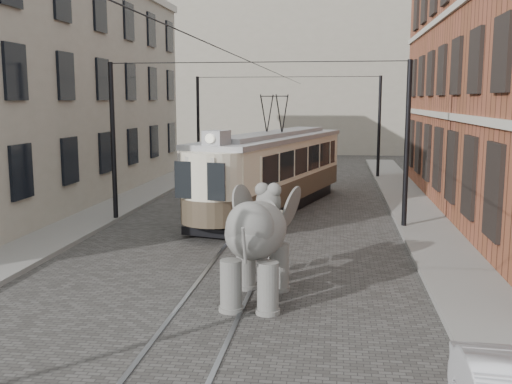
# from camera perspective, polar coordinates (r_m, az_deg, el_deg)

# --- Properties ---
(ground) EXTENTS (120.00, 120.00, 0.00)m
(ground) POSITION_cam_1_polar(r_m,az_deg,el_deg) (16.36, -2.23, -7.58)
(ground) COLOR #43413E
(tram_rails) EXTENTS (1.54, 80.00, 0.02)m
(tram_rails) POSITION_cam_1_polar(r_m,az_deg,el_deg) (16.35, -2.23, -7.54)
(tram_rails) COLOR slate
(tram_rails) RESTS_ON ground
(sidewalk_right) EXTENTS (2.00, 60.00, 0.15)m
(sidewalk_right) POSITION_cam_1_polar(r_m,az_deg,el_deg) (16.44, 19.04, -7.71)
(sidewalk_right) COLOR slate
(sidewalk_right) RESTS_ON ground
(sidewalk_left) EXTENTS (2.00, 60.00, 0.15)m
(sidewalk_left) POSITION_cam_1_polar(r_m,az_deg,el_deg) (18.56, -22.54, -6.03)
(sidewalk_left) COLOR slate
(sidewalk_left) RESTS_ON ground
(stucco_building) EXTENTS (7.00, 24.00, 10.00)m
(stucco_building) POSITION_cam_1_polar(r_m,az_deg,el_deg) (28.92, -20.92, 9.02)
(stucco_building) COLOR gray
(stucco_building) RESTS_ON ground
(distant_block) EXTENTS (28.00, 10.00, 14.00)m
(distant_block) POSITION_cam_1_polar(r_m,az_deg,el_deg) (55.57, 4.95, 11.26)
(distant_block) COLOR gray
(distant_block) RESTS_ON ground
(catenary) EXTENTS (11.00, 30.20, 6.00)m
(catenary) POSITION_cam_1_polar(r_m,az_deg,el_deg) (20.72, -0.45, 4.36)
(catenary) COLOR black
(catenary) RESTS_ON ground
(tram) EXTENTS (5.58, 12.37, 4.81)m
(tram) POSITION_cam_1_polar(r_m,az_deg,el_deg) (24.94, 1.76, 3.75)
(tram) COLOR beige
(tram) RESTS_ON ground
(elephant) EXTENTS (2.54, 4.32, 2.57)m
(elephant) POSITION_cam_1_polar(r_m,az_deg,el_deg) (13.72, 0.02, -5.23)
(elephant) COLOR #5D5B56
(elephant) RESTS_ON ground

